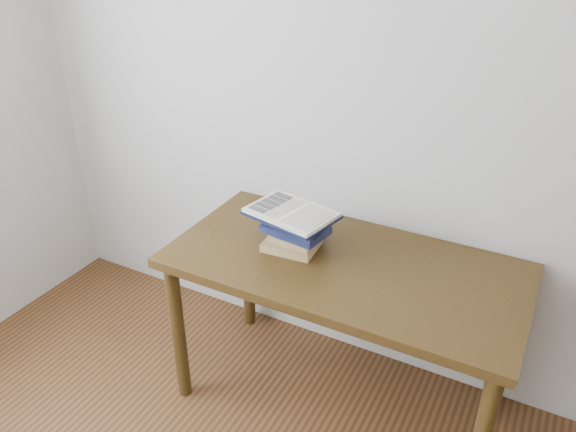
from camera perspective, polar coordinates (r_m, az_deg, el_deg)
The scene contains 3 objects.
desk at distance 2.26m, azimuth 5.64°, elevation -6.74°, with size 1.38×0.69×0.74m.
book_stack at distance 2.24m, azimuth 0.62°, elevation -1.48°, with size 0.26×0.21×0.15m.
open_book at distance 2.20m, azimuth 0.34°, elevation 0.28°, with size 0.37×0.30×0.03m.
Camera 1 is at (0.72, -0.34, 1.94)m, focal length 35.00 mm.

